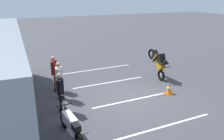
{
  "coord_description": "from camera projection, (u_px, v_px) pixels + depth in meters",
  "views": [
    {
      "loc": [
        -8.8,
        4.57,
        4.65
      ],
      "look_at": [
        1.11,
        0.24,
        1.1
      ],
      "focal_mm": 37.92,
      "sensor_mm": 36.0,
      "label": 1
    }
  ],
  "objects": [
    {
      "name": "parked_motorcycle_silver",
      "position": [
        71.0,
        125.0,
        7.79
      ],
      "size": [
        2.05,
        0.58,
        0.99
      ],
      "color": "black",
      "rests_on": "ground_plane"
    },
    {
      "name": "spectator_centre",
      "position": [
        54.0,
        70.0,
        11.45
      ],
      "size": [
        0.58,
        0.37,
        1.78
      ],
      "color": "#473823",
      "rests_on": "ground_plane"
    },
    {
      "name": "spectator_left",
      "position": [
        59.0,
        77.0,
        10.57
      ],
      "size": [
        0.58,
        0.36,
        1.74
      ],
      "color": "#473823",
      "rests_on": "ground_plane"
    },
    {
      "name": "stunt_motorcycle",
      "position": [
        159.0,
        62.0,
        13.11
      ],
      "size": [
        2.03,
        0.58,
        1.69
      ],
      "color": "black",
      "rests_on": "ground_plane"
    },
    {
      "name": "ground_plane",
      "position": [
        126.0,
        99.0,
        10.85
      ],
      "size": [
        80.0,
        80.0,
        0.0
      ],
      "primitive_type": "plane",
      "color": "#424247"
    },
    {
      "name": "bay_line_c",
      "position": [
        130.0,
        100.0,
        10.71
      ],
      "size": [
        0.21,
        3.69,
        0.01
      ],
      "color": "white",
      "rests_on": "ground_plane"
    },
    {
      "name": "spectator_far_left",
      "position": [
        60.0,
        89.0,
        9.42
      ],
      "size": [
        0.58,
        0.35,
        1.67
      ],
      "color": "black",
      "rests_on": "ground_plane"
    },
    {
      "name": "bay_line_d",
      "position": [
        109.0,
        82.0,
        12.84
      ],
      "size": [
        0.22,
        4.05,
        0.01
      ],
      "color": "white",
      "rests_on": "ground_plane"
    },
    {
      "name": "traffic_cone",
      "position": [
        169.0,
        88.0,
        11.35
      ],
      "size": [
        0.34,
        0.34,
        0.63
      ],
      "color": "orange",
      "rests_on": "ground_plane"
    },
    {
      "name": "bay_line_b",
      "position": [
        162.0,
        127.0,
        8.58
      ],
      "size": [
        0.23,
        4.49,
        0.01
      ],
      "color": "white",
      "rests_on": "ground_plane"
    },
    {
      "name": "bay_line_e",
      "position": [
        94.0,
        70.0,
        14.96
      ],
      "size": [
        0.25,
        4.97,
        0.01
      ],
      "color": "white",
      "rests_on": "ground_plane"
    }
  ]
}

